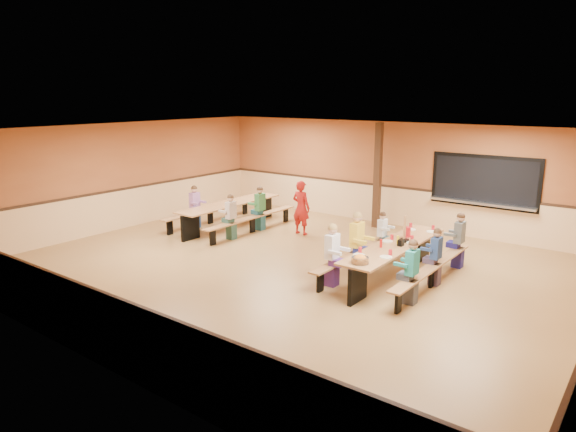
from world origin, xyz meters
The scene contains 23 objects.
ground centered at (0.00, 0.00, 0.00)m, with size 12.00×12.00×0.00m, color brown.
room_envelope centered at (0.00, 0.00, 0.69)m, with size 12.04×10.04×3.02m.
kitchen_pass_through centered at (2.60, 4.96, 1.49)m, with size 2.78×0.28×1.38m.
structural_post centered at (-0.20, 4.40, 1.50)m, with size 0.18×0.18×3.00m, color #321D10.
cafeteria_table_main centered at (2.10, 0.78, 0.53)m, with size 1.91×3.70×0.74m.
cafeteria_table_second centered at (-3.50, 1.79, 0.53)m, with size 1.91×3.70×0.74m.
seated_child_white_left centered at (1.27, -0.35, 0.63)m, with size 0.40×0.32×1.26m, color white, non-canonical shape.
seated_adult_yellow centered at (1.27, 0.64, 0.66)m, with size 0.42×0.35×1.32m, color yellow, non-canonical shape.
seated_child_grey_left centered at (1.27, 1.84, 0.55)m, with size 0.32×0.26×1.10m, color silver, non-canonical shape.
seated_child_teal_right centered at (2.92, -0.26, 0.60)m, with size 0.37×0.30×1.21m, color teal, non-canonical shape.
seated_child_navy_right centered at (2.92, 0.92, 0.58)m, with size 0.35×0.29×1.17m, color navy, non-canonical shape.
seated_child_char_right centered at (2.92, 2.29, 0.61)m, with size 0.38×0.31×1.23m, color #4F5759, non-canonical shape.
seated_child_purple_sec centered at (-4.33, 1.19, 0.61)m, with size 0.37×0.30×1.22m, color #9A639C, non-canonical shape.
seated_child_green_sec centered at (-2.68, 2.14, 0.62)m, with size 0.38×0.31×1.23m, color #33753F, non-canonical shape.
seated_child_tan_sec centered at (-2.68, 0.94, 0.60)m, with size 0.36×0.30×1.19m, color #AC988A, non-canonical shape.
standing_woman centered at (-1.50, 2.47, 0.75)m, with size 0.54×0.36×1.49m, color #A41612.
punch_pitcher centered at (2.05, 1.46, 0.85)m, with size 0.16×0.16×0.22m, color red.
chip_bowl centered at (2.11, -0.73, 0.81)m, with size 0.32×0.32×0.15m, color orange, non-canonical shape.
napkin_dispenser centered at (2.23, 0.76, 0.80)m, with size 0.10×0.14×0.13m, color black.
condiment_mustard centered at (2.11, 0.86, 0.82)m, with size 0.06×0.06×0.17m, color yellow.
condiment_ketchup centered at (1.95, 0.41, 0.82)m, with size 0.06×0.06×0.17m, color #B2140F.
table_paddle centered at (2.16, 1.08, 0.88)m, with size 0.16×0.16×0.56m.
place_settings centered at (2.10, 0.78, 0.80)m, with size 0.65×3.30×0.11m, color beige, non-canonical shape.
Camera 1 is at (6.43, -8.70, 3.78)m, focal length 32.00 mm.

